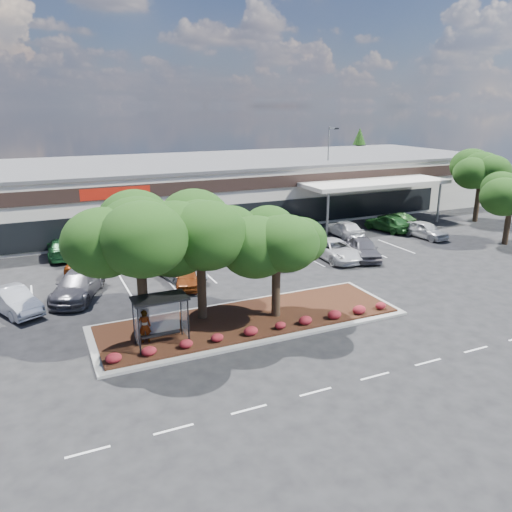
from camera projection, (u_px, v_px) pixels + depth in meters
name	position (u px, v px, depth m)	size (l,w,h in m)	color
ground	(315.00, 344.00, 26.34)	(160.00, 160.00, 0.00)	black
retail_store	(158.00, 190.00, 55.00)	(80.40, 25.20, 6.25)	#BCB8AC
landscape_island	(250.00, 320.00, 29.00)	(18.00, 6.00, 0.26)	#989893
lane_markings	(238.00, 283.00, 35.37)	(33.12, 20.06, 0.01)	silver
shrub_row	(266.00, 328.00, 27.06)	(17.00, 0.80, 0.50)	maroon
bus_shelter	(159.00, 306.00, 25.27)	(2.75, 1.55, 2.59)	black
island_tree_west	(141.00, 264.00, 25.87)	(7.20, 7.20, 7.89)	#1B3810
island_tree_mid	(201.00, 257.00, 27.95)	(6.60, 6.60, 7.32)	#1B3810
island_tree_east	(276.00, 262.00, 28.36)	(5.80, 5.80, 6.50)	#1B3810
tree_east_near	(510.00, 209.00, 44.45)	(5.60, 5.60, 6.51)	#1B3810
tree_east_far	(479.00, 187.00, 53.25)	(6.40, 6.40, 7.62)	#1B3810
conifer_north_east	(358.00, 157.00, 76.89)	(3.96, 3.96, 9.00)	#1B3810
person_waiting	(145.00, 326.00, 25.67)	(0.66, 0.43, 1.81)	#594C47
light_pole	(328.00, 177.00, 56.05)	(1.41, 0.76, 9.91)	#989893
car_0	(13.00, 301.00, 30.10)	(1.66, 4.75, 1.56)	#9DA0AA
car_1	(78.00, 285.00, 32.54)	(2.40, 5.90, 1.71)	#4E4D53
car_2	(181.00, 269.00, 36.08)	(2.37, 5.14, 1.43)	#A1A8AC
car_3	(187.00, 277.00, 34.54)	(1.59, 3.95, 1.35)	brown
car_4	(277.00, 256.00, 39.47)	(1.89, 4.64, 1.35)	black
car_6	(335.00, 250.00, 40.69)	(2.63, 5.70, 1.58)	silver
car_7	(364.00, 249.00, 40.87)	(2.01, 4.99, 1.70)	#504F56
car_8	(425.00, 230.00, 47.33)	(1.86, 4.62, 1.57)	silver
car_9	(88.00, 262.00, 37.85)	(2.33, 5.06, 1.41)	maroon
car_10	(62.00, 248.00, 41.21)	(2.26, 5.56, 1.61)	#15411F
car_12	(234.00, 239.00, 44.49)	(2.00, 4.92, 1.43)	#525259
car_13	(208.00, 238.00, 44.23)	(1.91, 4.74, 1.62)	#0D1357
car_14	(249.00, 237.00, 44.80)	(2.58, 5.58, 1.55)	#525158
car_15	(344.00, 228.00, 47.84)	(1.89, 4.70, 1.60)	silver
car_16	(388.00, 223.00, 49.86)	(2.03, 5.05, 1.72)	#1B4B1D
car_17	(396.00, 219.00, 52.38)	(1.41, 4.04, 1.33)	#1E441A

